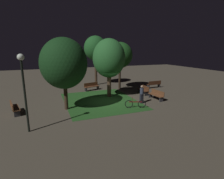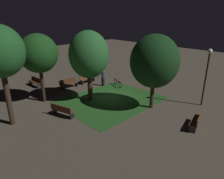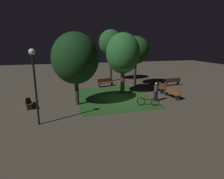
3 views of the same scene
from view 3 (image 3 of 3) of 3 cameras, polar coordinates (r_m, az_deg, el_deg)
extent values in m
plane|color=#4C4438|center=(16.75, 3.12, -2.52)|extent=(60.00, 60.00, 0.00)
cube|color=#23511E|center=(16.88, 0.18, -2.34)|extent=(7.87, 6.33, 0.01)
cube|color=brown|center=(17.38, 17.64, -1.01)|extent=(1.83, 0.59, 0.06)
cube|color=brown|center=(17.45, 18.26, -0.22)|extent=(1.80, 0.17, 0.40)
cube|color=#2D2D33|center=(16.83, 19.17, -2.46)|extent=(0.10, 0.39, 0.42)
cube|color=#2D2D33|center=(18.07, 16.12, -1.13)|extent=(0.10, 0.39, 0.42)
cube|color=#512D19|center=(19.30, 14.02, 0.69)|extent=(1.83, 0.62, 0.06)
cube|color=#512D19|center=(19.34, 14.62, 1.37)|extent=(1.80, 0.20, 0.40)
cube|color=black|center=(18.66, 14.97, -0.59)|extent=(0.11, 0.39, 0.42)
cube|color=black|center=(20.07, 13.05, 0.54)|extent=(0.11, 0.39, 0.42)
cube|color=brown|center=(20.94, -1.93, 2.12)|extent=(0.96, 1.86, 0.06)
cube|color=brown|center=(21.08, -2.22, 2.84)|extent=(0.56, 1.75, 0.40)
cube|color=black|center=(21.38, -0.06, 1.72)|extent=(0.39, 0.18, 0.42)
cube|color=black|center=(20.63, -3.87, 1.23)|extent=(0.39, 0.18, 0.42)
cube|color=brown|center=(15.63, -24.00, -3.23)|extent=(1.86, 0.88, 0.06)
cube|color=brown|center=(15.56, -24.85, -2.51)|extent=(1.77, 0.47, 0.40)
cube|color=#2D2D33|center=(16.47, -24.15, -3.28)|extent=(0.17, 0.39, 0.42)
cube|color=#2D2D33|center=(14.94, -23.65, -4.93)|extent=(0.17, 0.39, 0.42)
cube|color=#422314|center=(22.53, 17.72, 2.31)|extent=(0.59, 1.83, 0.06)
cube|color=#422314|center=(22.32, 18.08, 2.78)|extent=(0.17, 1.80, 0.40)
cube|color=#2D2D33|center=(22.12, 15.99, 1.59)|extent=(0.39, 0.10, 0.42)
cube|color=#2D2D33|center=(23.05, 19.29, 1.83)|extent=(0.39, 0.10, 0.42)
cylinder|color=#423021|center=(17.94, 3.24, 3.43)|extent=(0.40, 0.40, 2.94)
ellipsoid|color=#28662D|center=(17.66, 3.34, 10.89)|extent=(3.13, 3.13, 3.72)
cylinder|color=#38281C|center=(14.84, -10.59, 0.39)|extent=(0.29, 0.29, 2.65)
ellipsoid|color=#143816|center=(14.48, -11.00, 9.23)|extent=(3.52, 3.52, 3.84)
cylinder|color=#38281C|center=(23.86, -0.36, 7.32)|extent=(0.33, 0.33, 3.96)
ellipsoid|color=#1E5623|center=(23.70, -0.37, 14.00)|extent=(2.90, 2.90, 3.11)
cylinder|color=#2D2116|center=(21.46, 7.00, 5.38)|extent=(0.28, 0.28, 3.16)
ellipsoid|color=#194719|center=(21.24, 7.19, 11.75)|extent=(2.93, 2.93, 2.99)
cylinder|color=black|center=(11.62, -22.00, -0.46)|extent=(0.12, 0.12, 4.11)
sphere|color=white|center=(11.32, -23.02, 10.43)|extent=(0.36, 0.36, 0.36)
torus|color=black|center=(14.87, 12.88, -3.67)|extent=(0.29, 0.64, 0.66)
torus|color=black|center=(14.77, 8.82, -3.60)|extent=(0.29, 0.64, 0.66)
cube|color=maroon|center=(14.76, 10.89, -2.97)|extent=(0.41, 1.00, 0.08)
cylinder|color=maroon|center=(14.67, 9.91, -2.13)|extent=(0.03, 0.03, 0.40)
cube|color=black|center=(16.07, 13.04, -2.02)|extent=(0.22, 0.29, 0.84)
cylinder|color=#33384C|center=(15.90, 13.18, 0.33)|extent=(0.32, 0.32, 0.52)
sphere|color=tan|center=(15.81, 13.26, 1.74)|extent=(0.22, 0.22, 0.22)
camera|label=1|loc=(0.83, -48.35, 5.48)|focal=28.23mm
camera|label=2|loc=(27.58, -30.91, 16.37)|focal=32.68mm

